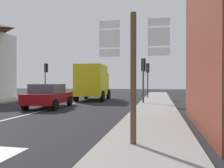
% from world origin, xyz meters
% --- Properties ---
extents(ground_plane, '(80.00, 80.00, 0.00)m').
position_xyz_m(ground_plane, '(0.00, 10.00, 0.00)').
color(ground_plane, '#232326').
extents(sidewalk_right, '(2.36, 44.00, 0.14)m').
position_xyz_m(sidewalk_right, '(6.07, 8.00, 0.07)').
color(sidewalk_right, gray).
rests_on(sidewalk_right, ground).
extents(lane_centre_stripe, '(0.16, 12.00, 0.01)m').
position_xyz_m(lane_centre_stripe, '(0.00, 6.00, 0.01)').
color(lane_centre_stripe, silver).
rests_on(lane_centre_stripe, ground).
extents(sedan_far, '(2.23, 4.33, 1.47)m').
position_xyz_m(sedan_far, '(-0.37, 8.35, 0.76)').
color(sedan_far, maroon).
rests_on(sedan_far, ground).
extents(delivery_truck, '(2.78, 5.14, 3.05)m').
position_xyz_m(delivery_truck, '(0.55, 14.88, 1.65)').
color(delivery_truck, yellow).
rests_on(delivery_truck, ground).
extents(route_sign_post, '(1.66, 0.14, 3.20)m').
position_xyz_m(route_sign_post, '(5.72, 0.53, 1.91)').
color(route_sign_post, brown).
rests_on(route_sign_post, ground).
extents(traffic_light_far_left, '(0.30, 0.49, 3.52)m').
position_xyz_m(traffic_light_far_left, '(-5.19, 17.24, 2.60)').
color(traffic_light_far_left, '#47474C').
rests_on(traffic_light_far_left, ground).
extents(traffic_light_far_right, '(0.30, 0.49, 3.41)m').
position_xyz_m(traffic_light_far_right, '(5.19, 17.73, 2.52)').
color(traffic_light_far_right, '#47474C').
rests_on(traffic_light_far_right, ground).
extents(traffic_light_near_right, '(0.30, 0.49, 3.26)m').
position_xyz_m(traffic_light_near_right, '(5.19, 11.69, 2.41)').
color(traffic_light_near_right, '#47474C').
rests_on(traffic_light_near_right, ground).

